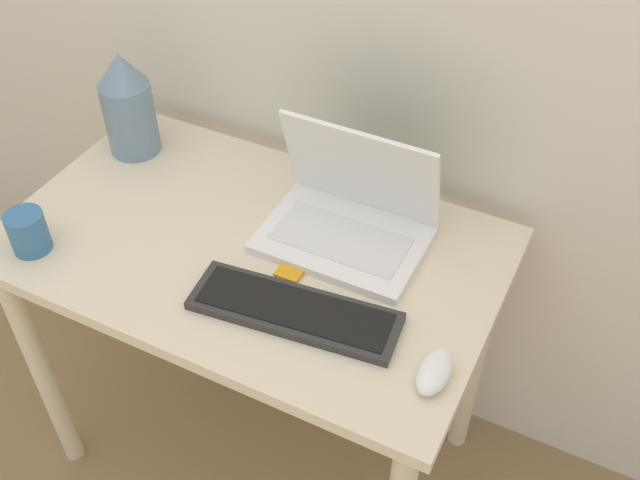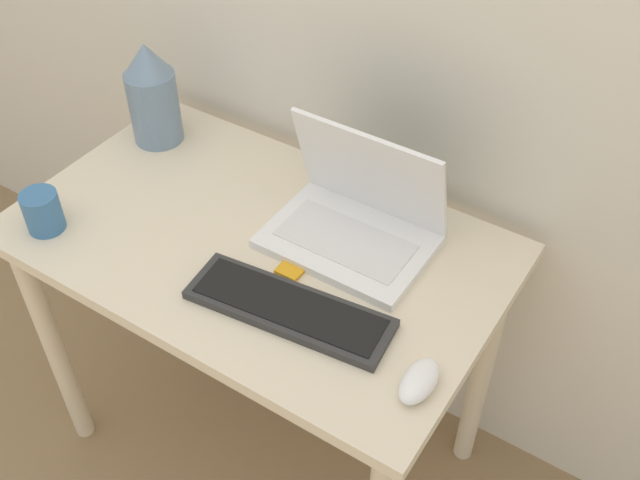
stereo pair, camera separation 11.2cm
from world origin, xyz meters
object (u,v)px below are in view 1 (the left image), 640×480
vase (128,105)px  mp3_player (292,269)px  laptop (349,215)px  mouse (434,372)px  keyboard (295,311)px  mug (28,232)px

vase → mp3_player: vase is taller
laptop → mouse: (0.29, -0.27, -0.03)m
laptop → mouse: 0.40m
mouse → vase: vase is taller
laptop → vase: size_ratio=1.32×
keyboard → vase: bearing=153.4°
mug → keyboard: bearing=8.2°
laptop → keyboard: size_ratio=0.81×
vase → mp3_player: size_ratio=4.03×
mp3_player → mug: size_ratio=0.70×
vase → keyboard: bearing=-26.6°
laptop → keyboard: (0.00, -0.25, -0.04)m
laptop → mug: laptop is taller
laptop → mp3_player: size_ratio=5.32×
mp3_player → vase: bearing=159.7°
keyboard → mouse: mouse is taller
vase → mug: 0.39m
mouse → mug: (-0.86, -0.06, 0.03)m
mouse → vase: 0.94m
keyboard → mug: 0.58m
laptop → mug: (-0.57, -0.33, -0.01)m
keyboard → vase: (-0.59, 0.30, 0.12)m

